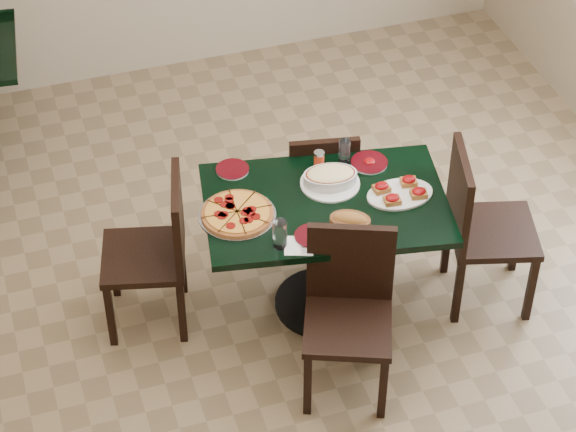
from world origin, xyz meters
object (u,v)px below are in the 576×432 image
object	(u,v)px
chair_right	(478,221)
main_table	(325,228)
chair_far	(321,183)
lasagna_casserole	(330,177)
chair_near	(349,303)
chair_left	(159,245)
bruschetta_platter	(400,192)
bread_basket	(350,222)
pepperoni_pizza	(237,214)

from	to	relation	value
chair_right	main_table	bearing A→B (deg)	93.06
chair_far	main_table	bearing A→B (deg)	83.67
chair_right	lasagna_casserole	bearing A→B (deg)	83.02
main_table	chair_near	xyz separation A→B (m)	(-0.05, -0.51, -0.05)
chair_far	chair_left	world-z (taller)	chair_left
main_table	chair_far	xyz separation A→B (m)	(0.15, 0.49, -0.11)
lasagna_casserole	chair_far	bearing A→B (deg)	86.41
chair_right	bruschetta_platter	distance (m)	0.49
bruschetta_platter	chair_far	bearing A→B (deg)	112.05
main_table	bread_basket	xyz separation A→B (m)	(0.05, -0.23, 0.22)
main_table	chair_right	distance (m)	0.82
chair_near	bruschetta_platter	world-z (taller)	chair_near
chair_near	pepperoni_pizza	xyz separation A→B (m)	(-0.41, 0.54, 0.25)
pepperoni_pizza	bread_basket	xyz separation A→B (m)	(0.51, -0.26, 0.02)
chair_right	bruschetta_platter	bearing A→B (deg)	91.36
chair_left	pepperoni_pizza	size ratio (longest dim) A/B	2.36
lasagna_casserole	bruschetta_platter	bearing A→B (deg)	-23.02
chair_near	pepperoni_pizza	world-z (taller)	chair_near
bread_basket	bruschetta_platter	xyz separation A→B (m)	(0.33, 0.16, -0.02)
chair_left	lasagna_casserole	size ratio (longest dim) A/B	2.97
chair_left	chair_far	bearing A→B (deg)	120.72
chair_right	chair_left	world-z (taller)	chair_right
pepperoni_pizza	bruschetta_platter	xyz separation A→B (m)	(0.84, -0.10, 0.01)
chair_left	lasagna_casserole	xyz separation A→B (m)	(0.92, -0.06, 0.27)
chair_left	pepperoni_pizza	distance (m)	0.48
main_table	pepperoni_pizza	xyz separation A→B (m)	(-0.46, 0.03, 0.20)
pepperoni_pizza	bruschetta_platter	distance (m)	0.85
lasagna_casserole	bruschetta_platter	world-z (taller)	lasagna_casserole
main_table	bread_basket	bearing A→B (deg)	-68.13
bread_basket	chair_right	bearing A→B (deg)	33.50
main_table	lasagna_casserole	xyz separation A→B (m)	(0.07, 0.13, 0.23)
main_table	bread_basket	distance (m)	0.32
chair_left	bruschetta_platter	distance (m)	1.28
bruschetta_platter	chair_right	bearing A→B (deg)	-14.31
chair_left	bread_basket	size ratio (longest dim) A/B	3.74
bruschetta_platter	bread_basket	bearing A→B (deg)	-155.11
chair_far	lasagna_casserole	distance (m)	0.50
chair_far	chair_left	xyz separation A→B (m)	(-1.00, -0.30, 0.06)
chair_far	chair_near	size ratio (longest dim) A/B	0.89
bread_basket	lasagna_casserole	bearing A→B (deg)	116.28
chair_near	lasagna_casserole	size ratio (longest dim) A/B	2.95
chair_far	chair_left	size ratio (longest dim) A/B	0.89
main_table	bread_basket	size ratio (longest dim) A/B	5.49
main_table	bruschetta_platter	size ratio (longest dim) A/B	3.86
chair_left	pepperoni_pizza	xyz separation A→B (m)	(0.39, -0.16, 0.25)
main_table	chair_right	size ratio (longest dim) A/B	1.41
main_table	chair_near	size ratio (longest dim) A/B	1.48
pepperoni_pizza	bruschetta_platter	bearing A→B (deg)	-6.86
main_table	chair_left	bearing A→B (deg)	177.53
lasagna_casserole	pepperoni_pizza	bearing A→B (deg)	-160.67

